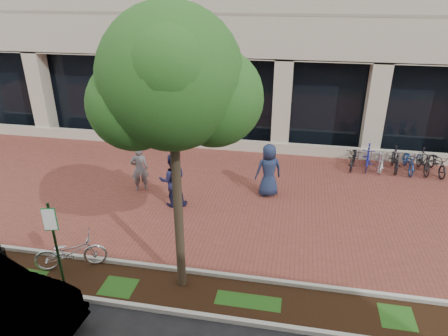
% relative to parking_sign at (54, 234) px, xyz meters
% --- Properties ---
extents(ground, '(120.00, 120.00, 0.00)m').
position_rel_parking_sign_xyz_m(ground, '(2.89, 5.54, -1.52)').
color(ground, black).
rests_on(ground, ground).
extents(brick_plaza, '(40.00, 9.00, 0.01)m').
position_rel_parking_sign_xyz_m(brick_plaza, '(2.89, 5.54, -1.52)').
color(brick_plaza, brown).
rests_on(brick_plaza, ground).
extents(planting_strip, '(40.00, 1.50, 0.01)m').
position_rel_parking_sign_xyz_m(planting_strip, '(2.89, 0.29, -1.52)').
color(planting_strip, black).
rests_on(planting_strip, ground).
extents(curb_plaza_side, '(40.00, 0.12, 0.12)m').
position_rel_parking_sign_xyz_m(curb_plaza_side, '(2.89, 1.04, -1.46)').
color(curb_plaza_side, '#B4B4AA').
rests_on(curb_plaza_side, ground).
extents(curb_street_side, '(40.00, 0.12, 0.12)m').
position_rel_parking_sign_xyz_m(curb_street_side, '(2.89, -0.46, -1.46)').
color(curb_street_side, '#B4B4AA').
rests_on(curb_street_side, ground).
extents(parking_sign, '(0.34, 0.07, 2.38)m').
position_rel_parking_sign_xyz_m(parking_sign, '(0.00, 0.00, 0.00)').
color(parking_sign, '#133615').
rests_on(parking_sign, ground).
extents(street_tree, '(3.63, 3.03, 6.84)m').
position_rel_parking_sign_xyz_m(street_tree, '(3.06, 0.60, 3.60)').
color(street_tree, '#4B3E2B').
rests_on(street_tree, ground).
extents(locked_bicycle, '(2.00, 1.36, 1.00)m').
position_rel_parking_sign_xyz_m(locked_bicycle, '(-0.12, 0.68, -1.02)').
color(locked_bicycle, silver).
rests_on(locked_bicycle, ground).
extents(pedestrian_left, '(0.76, 0.65, 1.76)m').
position_rel_parking_sign_xyz_m(pedestrian_left, '(0.02, 5.36, -0.64)').
color(pedestrian_left, slate).
rests_on(pedestrian_left, ground).
extents(pedestrian_mid, '(1.13, 1.01, 1.93)m').
position_rel_parking_sign_xyz_m(pedestrian_mid, '(1.57, 4.50, -0.56)').
color(pedestrian_mid, '#1D1F4A').
rests_on(pedestrian_mid, ground).
extents(pedestrian_right, '(1.14, 0.96, 1.97)m').
position_rel_parking_sign_xyz_m(pedestrian_right, '(4.75, 5.88, -0.53)').
color(pedestrian_right, '#1E2A4B').
rests_on(pedestrian_right, ground).
extents(bollard, '(0.12, 0.12, 0.94)m').
position_rel_parking_sign_xyz_m(bollard, '(9.04, 8.56, -1.04)').
color(bollard, silver).
rests_on(bollard, ground).
extents(bike_rack_cluster, '(4.15, 1.80, 1.00)m').
position_rel_parking_sign_xyz_m(bike_rack_cluster, '(9.76, 9.06, -1.05)').
color(bike_rack_cluster, black).
rests_on(bike_rack_cluster, ground).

